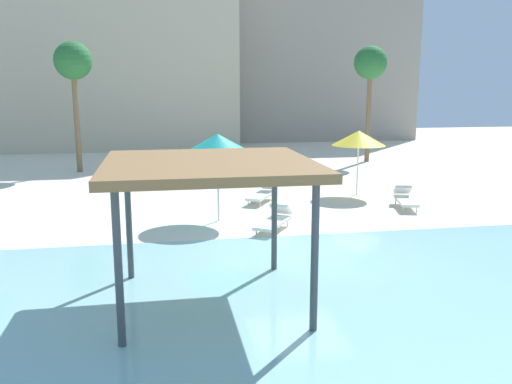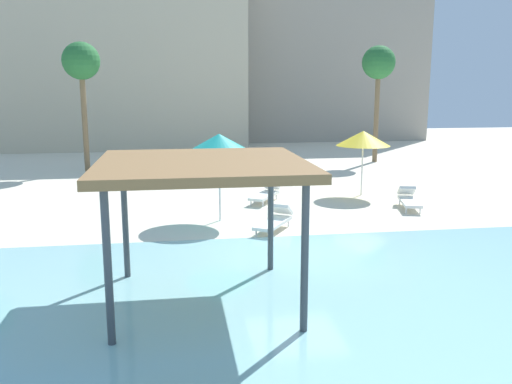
{
  "view_description": "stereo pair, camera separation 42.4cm",
  "coord_description": "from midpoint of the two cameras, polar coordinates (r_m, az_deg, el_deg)",
  "views": [
    {
      "loc": [
        -3.6,
        -13.49,
        4.41
      ],
      "look_at": [
        -0.79,
        2.0,
        1.3
      ],
      "focal_mm": 37.77,
      "sensor_mm": 36.0,
      "label": 1
    },
    {
      "loc": [
        -3.18,
        -13.56,
        4.41
      ],
      "look_at": [
        -0.79,
        2.0,
        1.3
      ],
      "focal_mm": 37.77,
      "sensor_mm": 36.0,
      "label": 2
    }
  ],
  "objects": [
    {
      "name": "lounge_chair_4",
      "position": [
        20.56,
        14.95,
        -0.65
      ],
      "size": [
        1.06,
        1.99,
        0.74
      ],
      "rotation": [
        0.0,
        0.0,
        -1.82
      ],
      "color": "white",
      "rests_on": "ground"
    },
    {
      "name": "lagoon_water",
      "position": [
        9.96,
        11.15,
        -15.2
      ],
      "size": [
        44.0,
        13.5,
        0.04
      ],
      "primitive_type": "cube",
      "color": "#8CC6CC",
      "rests_on": "ground"
    },
    {
      "name": "beach_umbrella_yellow_1",
      "position": [
        22.26,
        10.28,
        5.64
      ],
      "size": [
        2.17,
        2.17,
        2.63
      ],
      "color": "silver",
      "rests_on": "ground"
    },
    {
      "name": "ground_plane",
      "position": [
        14.62,
        3.64,
        -6.4
      ],
      "size": [
        80.0,
        80.0,
        0.0
      ],
      "primitive_type": "plane",
      "color": "beige"
    },
    {
      "name": "hotel_block_0",
      "position": [
        43.15,
        -15.25,
        15.5
      ],
      "size": [
        17.54,
        10.99,
        15.88
      ],
      "primitive_type": "cube",
      "color": "beige",
      "rests_on": "ground"
    },
    {
      "name": "palm_tree_1",
      "position": [
        29.32,
        -19.2,
        12.67
      ],
      "size": [
        1.9,
        1.9,
        6.61
      ],
      "color": "brown",
      "rests_on": "ground"
    },
    {
      "name": "palm_tree_2",
      "position": [
        32.38,
        11.65,
        12.97
      ],
      "size": [
        1.9,
        1.9,
        6.67
      ],
      "color": "brown",
      "rests_on": "ground"
    },
    {
      "name": "lounge_chair_0",
      "position": [
        20.8,
        0.09,
        -0.14
      ],
      "size": [
        1.49,
        1.93,
        0.74
      ],
      "rotation": [
        0.0,
        0.0,
        -2.11
      ],
      "color": "white",
      "rests_on": "ground"
    },
    {
      "name": "shade_pavilion",
      "position": [
        10.68,
        -6.12,
        2.31
      ],
      "size": [
        4.09,
        4.09,
        2.97
      ],
      "color": "#42474C",
      "rests_on": "ground"
    },
    {
      "name": "lounge_chair_2",
      "position": [
        16.71,
        1.25,
        -2.96
      ],
      "size": [
        1.53,
        1.92,
        0.74
      ],
      "rotation": [
        0.0,
        0.0,
        -2.14
      ],
      "color": "white",
      "rests_on": "ground"
    },
    {
      "name": "beach_umbrella_teal_2",
      "position": [
        17.54,
        -4.78,
        5.07
      ],
      "size": [
        2.43,
        2.43,
        2.89
      ],
      "color": "silver",
      "rests_on": "ground"
    },
    {
      "name": "hotel_block_1",
      "position": [
        47.31,
        3.94,
        14.35
      ],
      "size": [
        18.51,
        8.62,
        14.09
      ],
      "primitive_type": "cube",
      "color": "#9E9384",
      "rests_on": "ground"
    }
  ]
}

